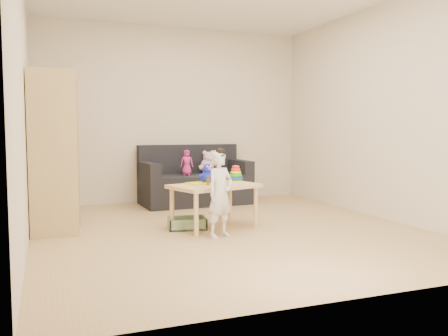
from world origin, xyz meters
name	(u,v)px	position (x,y,z in m)	size (l,w,h in m)	color
room	(228,109)	(0.00, 0.00, 1.30)	(4.50, 4.50, 4.50)	tan
wardrobe	(52,152)	(-1.76, 0.71, 0.84)	(0.47, 0.93, 1.68)	tan
sofa	(196,189)	(0.20, 1.83, 0.22)	(1.54, 0.77, 0.43)	black
play_table	(214,206)	(-0.10, 0.14, 0.24)	(0.92, 0.58, 0.48)	#EFBA83
storage_bin	(187,223)	(-0.40, 0.21, 0.06)	(0.41, 0.31, 0.12)	#68835F
toddler	(220,195)	(-0.20, -0.29, 0.43)	(0.31, 0.21, 0.85)	silver
pink_bear	(209,164)	(0.41, 1.83, 0.58)	(0.25, 0.22, 0.29)	#E0A5B5
doll	(187,163)	(0.06, 1.76, 0.61)	(0.18, 0.12, 0.35)	#DB298A
ring_stacker	(236,175)	(0.22, 0.32, 0.56)	(0.16, 0.16, 0.19)	#DCEB0C
brown_bottle	(217,172)	(0.02, 0.39, 0.59)	(0.09, 0.09, 0.26)	black
blue_plush	(207,173)	(-0.14, 0.26, 0.60)	(0.19, 0.15, 0.23)	#1B28F6
wooden_figure	(208,180)	(-0.19, 0.08, 0.54)	(0.04, 0.03, 0.11)	brown
yellow_book	(198,183)	(-0.27, 0.22, 0.49)	(0.21, 0.21, 0.02)	yellow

